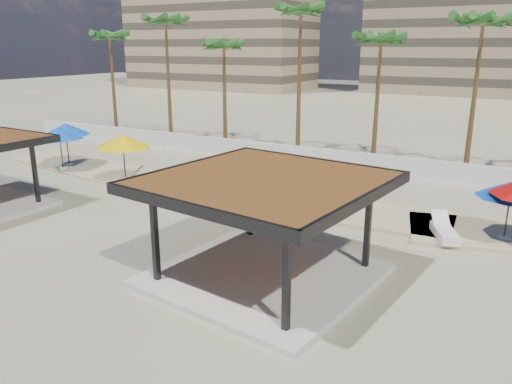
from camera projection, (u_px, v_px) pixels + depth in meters
ground at (173, 243)px, 20.79m from camera, size 200.00×200.00×0.00m
promenade at (294, 201)px, 26.24m from camera, size 44.45×7.97×0.24m
boundary_wall at (320, 157)px, 34.00m from camera, size 56.00×0.30×1.20m
building_west at (220, 4)px, 93.07m from camera, size 34.00×16.00×32.40m
building_mid at (493, 4)px, 80.10m from camera, size 38.00×16.00×30.40m
pavilion_central at (265, 219)px, 17.08m from camera, size 8.16×8.16×3.70m
umbrella_a at (59, 133)px, 31.94m from camera, size 3.30×3.30×2.71m
umbrella_b at (123, 141)px, 28.70m from camera, size 4.19×4.19×2.82m
umbrella_d at (511, 190)px, 20.26m from camera, size 2.90×2.90×2.45m
umbrella_f at (65, 129)px, 32.92m from camera, size 3.74×3.74×2.82m
lounger_a at (132, 180)px, 29.17m from camera, size 0.94×2.20×0.81m
lounger_b at (278, 204)px, 24.65m from camera, size 1.14×2.27×0.82m
lounger_c at (444, 232)px, 20.96m from camera, size 1.57×2.32×0.84m
palm_a at (110, 40)px, 43.59m from camera, size 3.00×3.00×9.55m
palm_b at (166, 26)px, 40.81m from camera, size 3.00×3.00×10.69m
palm_c at (224, 49)px, 37.99m from camera, size 3.00×3.00×8.78m
palm_d at (301, 17)px, 35.22m from camera, size 3.00×3.00×11.14m
palm_e at (381, 44)px, 32.50m from camera, size 3.00×3.00×9.16m
palm_f at (483, 27)px, 29.58m from camera, size 3.00×3.00×10.18m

